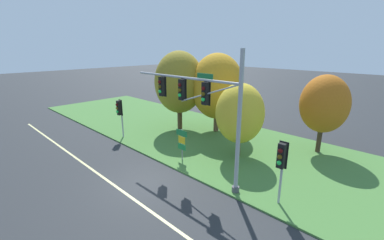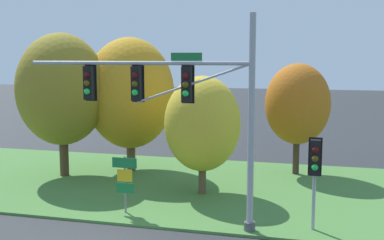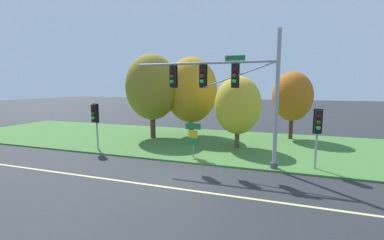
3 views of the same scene
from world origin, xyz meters
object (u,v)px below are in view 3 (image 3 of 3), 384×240
object	(u,v)px
traffic_signal_mast	(229,85)
pedestrian_signal_near_kerb	(95,116)
tree_nearest_road	(152,87)
route_sign_post	(193,135)
tree_behind_signpost	(238,105)
pedestrian_signal_further_along	(318,126)
tree_left_of_mast	(191,90)
tree_mid_verge	(292,97)

from	to	relation	value
traffic_signal_mast	pedestrian_signal_near_kerb	world-z (taller)	traffic_signal_mast
pedestrian_signal_near_kerb	tree_nearest_road	bearing A→B (deg)	70.60
route_sign_post	tree_behind_signpost	distance (m)	4.38
route_sign_post	tree_nearest_road	world-z (taller)	tree_nearest_road
traffic_signal_mast	pedestrian_signal_further_along	xyz separation A→B (m)	(4.68, 0.50, -2.14)
pedestrian_signal_near_kerb	tree_left_of_mast	bearing A→B (deg)	56.12
pedestrian_signal_near_kerb	pedestrian_signal_further_along	distance (m)	14.15
traffic_signal_mast	pedestrian_signal_further_along	world-z (taller)	traffic_signal_mast
pedestrian_signal_further_along	route_sign_post	world-z (taller)	pedestrian_signal_further_along
pedestrian_signal_further_along	tree_nearest_road	world-z (taller)	tree_nearest_road
pedestrian_signal_near_kerb	route_sign_post	xyz separation A→B (m)	(7.09, 0.44, -0.99)
tree_nearest_road	tree_behind_signpost	world-z (taller)	tree_nearest_road
traffic_signal_mast	tree_behind_signpost	distance (m)	4.30
pedestrian_signal_near_kerb	tree_behind_signpost	xyz separation A→B (m)	(9.36, 3.76, 0.72)
pedestrian_signal_further_along	tree_nearest_road	xyz separation A→B (m)	(-12.33, 4.94, 1.98)
pedestrian_signal_near_kerb	tree_mid_verge	world-z (taller)	tree_mid_verge
route_sign_post	tree_mid_verge	bearing A→B (deg)	52.78
pedestrian_signal_near_kerb	tree_behind_signpost	distance (m)	10.11
traffic_signal_mast	tree_nearest_road	xyz separation A→B (m)	(-7.65, 5.45, -0.16)
traffic_signal_mast	pedestrian_signal_near_kerb	distance (m)	9.71
pedestrian_signal_further_along	tree_mid_verge	xyz separation A→B (m)	(-0.95, 8.27, 1.22)
traffic_signal_mast	route_sign_post	xyz separation A→B (m)	(-2.38, 0.73, -3.14)
pedestrian_signal_near_kerb	route_sign_post	distance (m)	7.17
traffic_signal_mast	tree_left_of_mast	size ratio (longest dim) A/B	1.20
pedestrian_signal_further_along	tree_behind_signpost	bearing A→B (deg)	143.48
route_sign_post	tree_left_of_mast	bearing A→B (deg)	109.91
tree_mid_verge	tree_left_of_mast	bearing A→B (deg)	-170.13
tree_nearest_road	tree_mid_verge	bearing A→B (deg)	16.29
route_sign_post	tree_behind_signpost	xyz separation A→B (m)	(2.28, 3.32, 1.71)
tree_mid_verge	tree_nearest_road	bearing A→B (deg)	-163.71
tree_behind_signpost	traffic_signal_mast	bearing A→B (deg)	-88.48
pedestrian_signal_near_kerb	tree_nearest_road	world-z (taller)	tree_nearest_road
route_sign_post	tree_nearest_road	xyz separation A→B (m)	(-5.27, 4.72, 2.98)
pedestrian_signal_near_kerb	tree_left_of_mast	world-z (taller)	tree_left_of_mast
tree_nearest_road	tree_left_of_mast	distance (m)	3.44
route_sign_post	tree_mid_verge	world-z (taller)	tree_mid_verge
traffic_signal_mast	tree_behind_signpost	bearing A→B (deg)	91.52
tree_mid_verge	pedestrian_signal_further_along	bearing A→B (deg)	-83.44
pedestrian_signal_further_along	tree_left_of_mast	xyz separation A→B (m)	(-9.44, 6.79, 1.72)
pedestrian_signal_near_kerb	route_sign_post	world-z (taller)	pedestrian_signal_near_kerb
route_sign_post	tree_left_of_mast	distance (m)	7.50
route_sign_post	tree_behind_signpost	world-z (taller)	tree_behind_signpost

